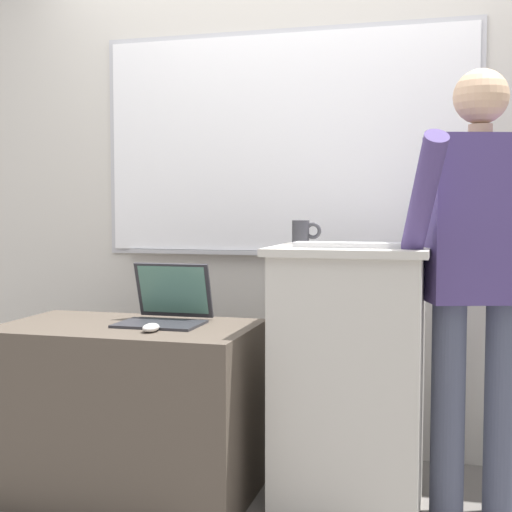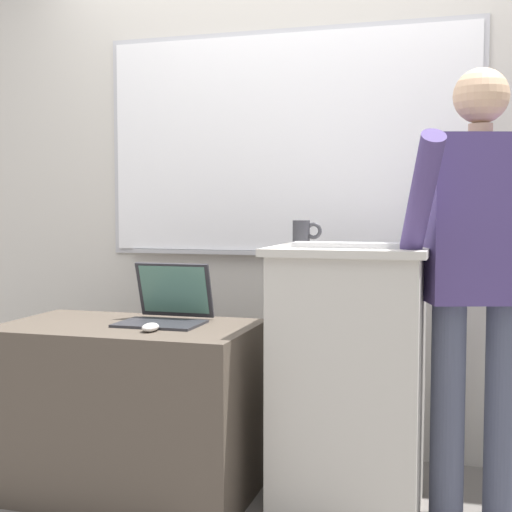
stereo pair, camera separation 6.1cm
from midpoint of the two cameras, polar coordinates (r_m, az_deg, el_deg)
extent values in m
cube|color=beige|center=(3.59, 1.72, 5.82)|extent=(6.40, 0.12, 2.67)
cube|color=#B7B7BC|center=(3.53, 1.82, 9.00)|extent=(1.87, 0.02, 1.10)
cube|color=white|center=(3.52, 1.80, 9.01)|extent=(1.82, 0.02, 1.05)
cube|color=#B7B7BC|center=(3.50, 1.72, 0.21)|extent=(1.64, 0.04, 0.02)
cube|color=#BCB7AD|center=(2.91, 6.86, -9.98)|extent=(0.57, 0.49, 1.03)
cube|color=#BCB7AD|center=(2.84, 6.94, 0.45)|extent=(0.62, 0.53, 0.03)
cube|color=#4C4238|center=(3.13, -10.71, -11.96)|extent=(1.06, 0.62, 0.72)
cylinder|color=#474C60|center=(2.91, 14.51, -11.90)|extent=(0.13, 0.13, 0.85)
cylinder|color=#474C60|center=(2.98, 18.47, -11.62)|extent=(0.13, 0.13, 0.85)
cube|color=#473870|center=(2.84, 16.79, 2.84)|extent=(0.43, 0.32, 0.64)
cylinder|color=tan|center=(2.85, 16.92, 9.65)|extent=(0.09, 0.09, 0.04)
sphere|color=tan|center=(2.87, 16.97, 12.11)|extent=(0.21, 0.21, 0.21)
cylinder|color=#473870|center=(2.59, 12.37, 3.72)|extent=(0.21, 0.44, 0.53)
cube|color=#28282D|center=(3.02, -8.29, -5.41)|extent=(0.35, 0.24, 0.01)
cube|color=#28282D|center=(3.14, -7.16, -2.73)|extent=(0.34, 0.09, 0.24)
cube|color=#4C7A6B|center=(3.14, -7.21, -2.70)|extent=(0.31, 0.07, 0.21)
cube|color=silver|center=(2.77, 6.78, 0.89)|extent=(0.42, 0.11, 0.02)
ellipsoid|color=silver|center=(2.86, -9.01, -5.68)|extent=(0.06, 0.10, 0.03)
cylinder|color=#333338|center=(3.07, 3.02, 1.94)|extent=(0.07, 0.07, 0.10)
torus|color=#333338|center=(3.06, 4.01, 2.02)|extent=(0.07, 0.02, 0.07)
camera|label=1|loc=(0.03, -90.59, -0.04)|focal=50.00mm
camera|label=2|loc=(0.03, 89.41, 0.04)|focal=50.00mm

